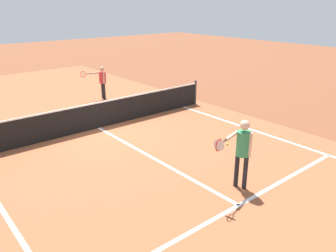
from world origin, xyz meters
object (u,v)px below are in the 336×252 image
object	(u,v)px
player_far	(102,79)
net	(98,115)
tennis_ball_mid_court	(227,144)
player_near	(242,147)

from	to	relation	value
player_far	net	bearing A→B (deg)	-121.73
player_far	tennis_ball_mid_court	world-z (taller)	player_far
player_far	tennis_ball_mid_court	xyz separation A→B (m)	(0.27, -7.42, -0.89)
net	player_near	size ratio (longest dim) A/B	5.61
net	tennis_ball_mid_court	world-z (taller)	net
player_near	player_far	distance (m)	9.46
player_far	tennis_ball_mid_court	bearing A→B (deg)	-87.93
net	player_near	distance (m)	5.97
player_near	tennis_ball_mid_court	world-z (taller)	player_near
net	tennis_ball_mid_court	distance (m)	4.67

